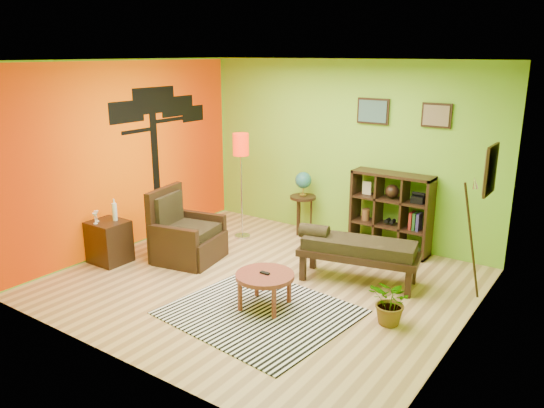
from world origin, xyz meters
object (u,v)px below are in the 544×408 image
Objects in this scene: side_cabinet at (109,241)px; cube_shelf at (392,213)px; coffee_table at (265,278)px; globe_table at (303,187)px; bench at (355,249)px; floor_lamp at (241,154)px; potted_plant at (392,307)px; armchair at (185,238)px.

cube_shelf is at bearing 40.76° from side_cabinet.
globe_table is at bearing 112.27° from coffee_table.
bench is at bearing -38.64° from globe_table.
globe_table is (1.61, 2.63, 0.48)m from side_cabinet.
floor_lamp is 3.58m from potted_plant.
armchair is 2.46m from bench.
cube_shelf is at bearing 40.72° from armchair.
potted_plant is (3.11, -1.33, -1.16)m from floor_lamp.
side_cabinet is at bearing -121.41° from globe_table.
globe_table is 1.52m from cube_shelf.
bench is (2.36, 0.69, 0.14)m from armchair.
floor_lamp reaches higher than globe_table.
bench is 3.02× the size of potted_plant.
potted_plant is at bearing 8.18° from side_cabinet.
coffee_table is at bearing -112.90° from bench.
potted_plant is at bearing -40.42° from globe_table.
cube_shelf is at bearing 2.02° from globe_table.
cube_shelf is 1.31m from bench.
armchair is at bearing -112.49° from globe_table.
cube_shelf reaches higher than coffee_table.
armchair is 2.15m from globe_table.
side_cabinet reaches higher than coffee_table.
cube_shelf reaches higher than potted_plant.
floor_lamp is (0.90, 1.91, 1.06)m from side_cabinet.
floor_lamp is (0.10, 1.21, 1.05)m from armchair.
side_cabinet is 0.77× the size of cube_shelf.
potted_plant is at bearing -23.18° from floor_lamp.
floor_lamp is 1.63× the size of globe_table.
cube_shelf is (3.11, 2.68, 0.29)m from side_cabinet.
coffee_table is at bearing -161.71° from potted_plant.
floor_lamp is 2.50m from bench.
coffee_table is at bearing 2.61° from side_cabinet.
armchair is 0.86× the size of cube_shelf.
coffee_table is 2.75m from globe_table.
side_cabinet is at bearing -171.82° from potted_plant.
globe_table is 3.22m from potted_plant.
cube_shelf is 2.24× the size of potted_plant.
floor_lamp is at bearing 85.42° from armchair.
coffee_table is at bearing -67.73° from globe_table.
floor_lamp is at bearing -134.34° from globe_table.
side_cabinet is (-0.81, -0.70, -0.01)m from armchair.
side_cabinet is at bearing -156.42° from bench.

